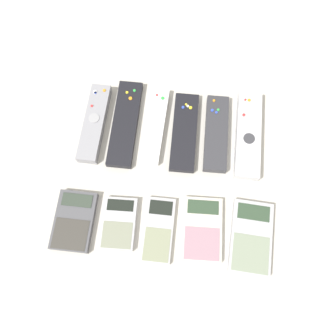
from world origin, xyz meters
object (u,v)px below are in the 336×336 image
calculator_3 (202,229)px  remote_5 (248,135)px  remote_3 (184,132)px  calculator_2 (159,230)px  remote_1 (125,123)px  calculator_1 (119,223)px  calculator_0 (74,221)px  remote_2 (155,126)px  remote_4 (216,133)px  calculator_4 (251,237)px  remote_0 (95,123)px

calculator_3 → remote_5: bearing=66.1°
remote_3 → calculator_2: 0.23m
remote_1 → calculator_2: size_ratio=1.58×
remote_1 → calculator_1: remote_1 is taller
calculator_2 → remote_5: bearing=52.5°
remote_3 → remote_5: bearing=1.5°
remote_3 → calculator_0: same height
calculator_1 → remote_2: bearing=76.0°
remote_4 → calculator_3: bearing=-95.4°
calculator_4 → remote_5: bearing=96.1°
remote_1 → calculator_3: (0.19, -0.23, -0.00)m
remote_0 → calculator_0: (-0.01, -0.23, -0.00)m
calculator_2 → calculator_3: 0.09m
remote_3 → calculator_4: bearing=-55.2°
remote_0 → calculator_1: 0.24m
calculator_3 → remote_2: bearing=116.9°
remote_2 → calculator_2: bearing=-79.6°
remote_5 → calculator_2: size_ratio=1.55×
remote_1 → remote_4: bearing=-1.2°
calculator_4 → remote_0: bearing=151.5°
calculator_1 → calculator_2: bearing=-5.0°
remote_2 → remote_3: (0.07, -0.01, -0.00)m
remote_5 → remote_4: bearing=-177.8°
calculator_0 → calculator_4: size_ratio=0.83×
remote_2 → calculator_4: (0.23, -0.24, -0.00)m
remote_4 → calculator_1: (-0.20, -0.23, -0.00)m
remote_2 → remote_1: bearing=-176.9°
remote_4 → remote_5: bearing=0.6°
remote_3 → calculator_0: size_ratio=1.51×
remote_4 → calculator_2: (-0.11, -0.23, -0.00)m
remote_1 → remote_4: (0.21, -0.01, 0.00)m
calculator_0 → calculator_2: (0.18, -0.00, -0.00)m
remote_2 → remote_4: 0.14m
remote_3 → calculator_3: remote_3 is taller
remote_5 → calculator_1: bearing=-138.4°
calculator_0 → calculator_3: bearing=2.6°
calculator_0 → calculator_2: 0.18m
calculator_1 → calculator_2: 0.09m
remote_1 → calculator_0: bearing=-107.5°
remote_0 → calculator_0: remote_0 is taller
remote_1 → remote_5: (0.29, -0.01, 0.00)m
calculator_0 → remote_2: bearing=59.1°
calculator_0 → calculator_4: (0.38, -0.00, -0.00)m
remote_1 → remote_2: size_ratio=1.13×
remote_4 → calculator_1: bearing=-131.2°
remote_3 → remote_4: bearing=2.0°
remote_3 → calculator_0: (-0.22, -0.23, 0.00)m
calculator_1 → calculator_3: size_ratio=0.82×
remote_1 → remote_5: 0.29m
calculator_2 → calculator_0: bearing=-179.9°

